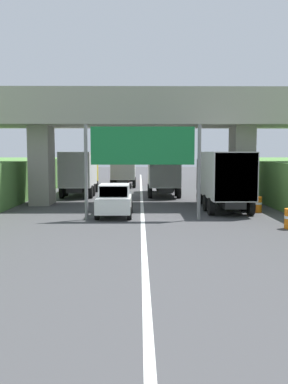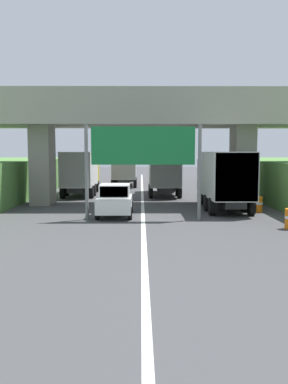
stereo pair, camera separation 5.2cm
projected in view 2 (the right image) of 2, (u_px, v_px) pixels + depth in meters
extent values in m
cube|color=white|center=(143.00, 217.00, 22.18)|extent=(0.20, 85.20, 0.01)
cube|color=gray|center=(143.00, 118.00, 27.27)|extent=(40.00, 4.80, 1.10)
cube|color=gray|center=(143.00, 96.00, 24.96)|extent=(40.00, 0.36, 1.10)
cube|color=gray|center=(142.00, 104.00, 29.38)|extent=(40.00, 0.36, 1.10)
cube|color=gray|center=(43.00, 166.00, 27.52)|extent=(1.30, 2.20, 5.09)
cube|color=gray|center=(242.00, 166.00, 27.61)|extent=(1.30, 2.20, 5.09)
cylinder|color=slate|center=(87.00, 173.00, 21.19)|extent=(0.18, 0.18, 4.79)
cylinder|color=slate|center=(200.00, 172.00, 21.23)|extent=(0.18, 0.18, 4.79)
cube|color=#167238|center=(143.00, 146.00, 21.08)|extent=(5.20, 0.12, 1.90)
cube|color=white|center=(143.00, 146.00, 21.07)|extent=(4.89, 0.01, 1.67)
cube|color=black|center=(163.00, 187.00, 33.83)|extent=(1.10, 7.30, 0.36)
cube|color=#236B38|center=(162.00, 170.00, 36.31)|extent=(2.10, 2.10, 2.10)
cube|color=#2D3842|center=(161.00, 166.00, 37.29)|extent=(1.89, 0.06, 0.90)
cube|color=#B7B7B2|center=(164.00, 169.00, 32.65)|extent=(2.30, 5.20, 2.60)
cube|color=gray|center=(166.00, 170.00, 30.08)|extent=(2.21, 0.04, 2.50)
cylinder|color=black|center=(151.00, 186.00, 36.43)|extent=(0.30, 0.96, 0.96)
cylinder|color=black|center=(173.00, 186.00, 36.45)|extent=(0.30, 0.96, 0.96)
cylinder|color=black|center=(151.00, 192.00, 31.37)|extent=(0.30, 0.96, 0.96)
cylinder|color=black|center=(180.00, 192.00, 31.39)|extent=(0.30, 0.96, 0.96)
cylinder|color=black|center=(150.00, 190.00, 33.06)|extent=(0.30, 0.96, 0.96)
cylinder|color=black|center=(178.00, 190.00, 33.07)|extent=(0.30, 0.96, 0.96)
cube|color=black|center=(82.00, 187.00, 33.75)|extent=(1.10, 7.30, 0.36)
cube|color=gold|center=(86.00, 170.00, 36.22)|extent=(2.10, 2.10, 2.10)
cube|color=#2D3842|center=(87.00, 166.00, 37.21)|extent=(1.89, 0.06, 0.90)
cube|color=silver|center=(79.00, 169.00, 32.57)|extent=(2.30, 5.20, 2.60)
cube|color=#A8A8A4|center=(74.00, 170.00, 30.00)|extent=(2.21, 0.04, 2.50)
cylinder|color=black|center=(75.00, 186.00, 36.35)|extent=(0.30, 0.96, 0.96)
cylinder|color=black|center=(97.00, 186.00, 36.36)|extent=(0.30, 0.96, 0.96)
cylinder|color=black|center=(63.00, 192.00, 31.29)|extent=(0.30, 0.96, 0.96)
cylinder|color=black|center=(91.00, 192.00, 31.30)|extent=(0.30, 0.96, 0.96)
cylinder|color=black|center=(67.00, 190.00, 32.97)|extent=(0.30, 0.96, 0.96)
cylinder|color=black|center=(94.00, 190.00, 32.99)|extent=(0.30, 0.96, 0.96)
cube|color=black|center=(223.00, 198.00, 25.24)|extent=(1.10, 7.30, 0.36)
cube|color=black|center=(215.00, 175.00, 27.71)|extent=(2.10, 2.10, 2.10)
cube|color=#2D3842|center=(213.00, 170.00, 28.70)|extent=(1.89, 0.06, 0.90)
cube|color=#B7B7B2|center=(227.00, 175.00, 24.06)|extent=(2.30, 5.20, 2.60)
cube|color=gray|center=(237.00, 177.00, 21.49)|extent=(2.21, 0.04, 2.50)
cylinder|color=black|center=(200.00, 197.00, 27.84)|extent=(0.30, 0.96, 0.96)
cylinder|color=black|center=(230.00, 197.00, 27.85)|extent=(0.30, 0.96, 0.96)
cylinder|color=black|center=(212.00, 207.00, 22.78)|extent=(0.30, 0.96, 0.96)
cylinder|color=black|center=(251.00, 207.00, 22.80)|extent=(0.30, 0.96, 0.96)
cylinder|color=black|center=(207.00, 203.00, 24.46)|extent=(0.30, 0.96, 0.96)
cylinder|color=black|center=(244.00, 203.00, 24.48)|extent=(0.30, 0.96, 0.96)
cube|color=black|center=(125.00, 179.00, 42.94)|extent=(1.10, 7.30, 0.36)
cube|color=red|center=(126.00, 166.00, 45.41)|extent=(2.10, 2.10, 2.10)
cube|color=#2D3842|center=(126.00, 163.00, 46.40)|extent=(1.89, 0.06, 0.90)
cube|color=#B7B7B2|center=(124.00, 165.00, 41.75)|extent=(2.30, 5.20, 2.60)
cube|color=gray|center=(123.00, 166.00, 39.18)|extent=(2.21, 0.04, 2.50)
cylinder|color=black|center=(117.00, 180.00, 45.53)|extent=(0.30, 0.96, 0.96)
cylinder|color=black|center=(135.00, 180.00, 45.55)|extent=(0.30, 0.96, 0.96)
cylinder|color=black|center=(113.00, 183.00, 40.48)|extent=(0.30, 0.96, 0.96)
cylinder|color=black|center=(135.00, 183.00, 40.49)|extent=(0.30, 0.96, 0.96)
cylinder|color=black|center=(114.00, 182.00, 42.16)|extent=(0.30, 0.96, 0.96)
cylinder|color=black|center=(135.00, 182.00, 42.17)|extent=(0.30, 0.96, 0.96)
cube|color=silver|center=(115.00, 203.00, 22.59)|extent=(1.76, 4.10, 0.76)
cube|color=silver|center=(115.00, 190.00, 22.38)|extent=(1.56, 1.90, 0.64)
cube|color=#2D3842|center=(114.00, 192.00, 21.46)|extent=(1.44, 0.06, 0.54)
cylinder|color=black|center=(102.00, 207.00, 23.89)|extent=(0.22, 0.64, 0.64)
cylinder|color=black|center=(131.00, 207.00, 23.90)|extent=(0.22, 0.64, 0.64)
cylinder|color=black|center=(98.00, 213.00, 21.36)|extent=(0.22, 0.64, 0.64)
cylinder|color=black|center=(130.00, 213.00, 21.37)|extent=(0.22, 0.64, 0.64)
cube|color=orange|center=(126.00, 175.00, 50.52)|extent=(1.76, 4.10, 0.76)
cube|color=orange|center=(126.00, 169.00, 50.31)|extent=(1.56, 1.90, 0.64)
cube|color=#2D3842|center=(125.00, 170.00, 49.39)|extent=(1.44, 0.06, 0.54)
cylinder|color=black|center=(119.00, 178.00, 51.82)|extent=(0.22, 0.64, 0.64)
cylinder|color=black|center=(133.00, 178.00, 51.83)|extent=(0.22, 0.64, 0.64)
cylinder|color=black|center=(118.00, 179.00, 49.29)|extent=(0.22, 0.64, 0.64)
cylinder|color=black|center=(132.00, 179.00, 49.30)|extent=(0.22, 0.64, 0.64)
cylinder|color=orange|center=(257.00, 204.00, 23.96)|extent=(0.56, 0.56, 0.90)
cylinder|color=white|center=(257.00, 203.00, 23.95)|extent=(0.57, 0.57, 0.12)
cylinder|color=orange|center=(239.00, 195.00, 29.15)|extent=(0.56, 0.56, 0.90)
cylinder|color=white|center=(239.00, 194.00, 29.14)|extent=(0.57, 0.57, 0.12)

